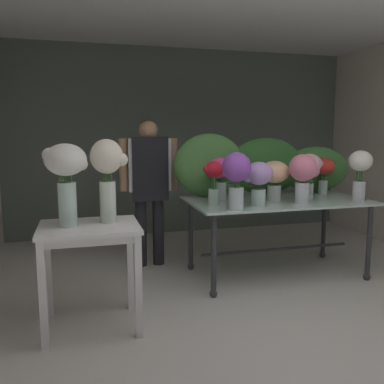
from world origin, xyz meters
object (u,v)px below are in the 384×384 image
(vase_white_roses_tall, at_px, (66,172))
(display_table_glass, at_px, (277,211))
(side_table_white, at_px, (90,240))
(vase_lilac_ranunculus, at_px, (258,179))
(vase_peach_carnations, at_px, (274,175))
(vase_fuchsia_anemones, at_px, (221,172))
(vase_blush_hydrangea, at_px, (309,168))
(florist, at_px, (149,176))
(vase_scarlet_dahlias, at_px, (323,170))
(vase_violet_freesia, at_px, (237,174))
(vase_cream_lisianthus_tall, at_px, (108,171))
(vase_crimson_lilies, at_px, (214,178))
(vase_ivory_stock, at_px, (360,169))
(vase_rosy_snapdragons, at_px, (303,173))

(vase_white_roses_tall, bearing_deg, display_table_glass, 18.69)
(side_table_white, distance_m, vase_lilac_ranunculus, 1.63)
(vase_peach_carnations, distance_m, vase_fuchsia_anemones, 0.52)
(vase_blush_hydrangea, bearing_deg, florist, 156.36)
(vase_lilac_ranunculus, xyz_separation_m, vase_scarlet_dahlias, (0.96, 0.44, 0.02))
(display_table_glass, bearing_deg, vase_peach_carnations, -162.48)
(vase_fuchsia_anemones, relative_size, vase_violet_freesia, 0.84)
(vase_cream_lisianthus_tall, bearing_deg, vase_crimson_lilies, 27.04)
(display_table_glass, bearing_deg, side_table_white, -159.96)
(vase_blush_hydrangea, xyz_separation_m, vase_violet_freesia, (-0.93, -0.36, 0.00))
(florist, relative_size, vase_crimson_lilies, 3.88)
(florist, bearing_deg, vase_peach_carnations, -30.05)
(vase_blush_hydrangea, distance_m, vase_scarlet_dahlias, 0.38)
(vase_ivory_stock, relative_size, vase_violet_freesia, 0.99)
(side_table_white, relative_size, vase_cream_lisianthus_tall, 1.27)
(vase_blush_hydrangea, relative_size, vase_crimson_lilies, 1.12)
(vase_rosy_snapdragons, height_order, vase_fuchsia_anemones, vase_rosy_snapdragons)
(vase_peach_carnations, xyz_separation_m, vase_white_roses_tall, (-1.94, -0.66, 0.15))
(vase_rosy_snapdragons, bearing_deg, vase_lilac_ranunculus, 178.21)
(side_table_white, xyz_separation_m, vase_scarlet_dahlias, (2.49, 0.87, 0.37))
(florist, distance_m, vase_peach_carnations, 1.32)
(display_table_glass, bearing_deg, vase_scarlet_dahlias, 17.23)
(display_table_glass, relative_size, vase_ivory_stock, 3.64)
(vase_rosy_snapdragons, distance_m, vase_blush_hydrangea, 0.30)
(florist, relative_size, vase_violet_freesia, 3.16)
(vase_cream_lisianthus_tall, bearing_deg, vase_rosy_snapdragons, 11.31)
(vase_blush_hydrangea, height_order, vase_lilac_ranunculus, vase_blush_hydrangea)
(vase_white_roses_tall, bearing_deg, vase_rosy_snapdragons, 11.24)
(vase_rosy_snapdragons, xyz_separation_m, vase_peach_carnations, (-0.18, 0.24, -0.04))
(vase_peach_carnations, bearing_deg, vase_fuchsia_anemones, 161.22)
(side_table_white, distance_m, vase_peach_carnations, 1.95)
(vase_blush_hydrangea, relative_size, vase_ivory_stock, 0.93)
(vase_scarlet_dahlias, relative_size, vase_violet_freesia, 0.79)
(display_table_glass, distance_m, vase_rosy_snapdragons, 0.49)
(vase_crimson_lilies, bearing_deg, vase_lilac_ranunculus, -17.40)
(vase_scarlet_dahlias, distance_m, vase_violet_freesia, 1.37)
(florist, bearing_deg, vase_violet_freesia, -59.76)
(vase_fuchsia_anemones, bearing_deg, side_table_white, -147.62)
(side_table_white, xyz_separation_m, vase_blush_hydrangea, (2.18, 0.65, 0.42))
(vase_lilac_ranunculus, distance_m, vase_crimson_lilies, 0.41)
(vase_white_roses_tall, bearing_deg, vase_ivory_stock, 8.26)
(vase_fuchsia_anemones, height_order, vase_white_roses_tall, vase_white_roses_tall)
(side_table_white, height_order, vase_crimson_lilies, vase_crimson_lilies)
(vase_blush_hydrangea, distance_m, vase_crimson_lilies, 1.05)
(vase_peach_carnations, relative_size, vase_ivory_stock, 0.79)
(florist, bearing_deg, vase_cream_lisianthus_tall, -112.01)
(vase_violet_freesia, height_order, vase_cream_lisianthus_tall, vase_cream_lisianthus_tall)
(vase_cream_lisianthus_tall, bearing_deg, florist, 67.99)
(vase_scarlet_dahlias, bearing_deg, vase_lilac_ranunculus, -155.61)
(vase_scarlet_dahlias, bearing_deg, vase_rosy_snapdragons, -138.44)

